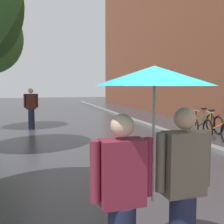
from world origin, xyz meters
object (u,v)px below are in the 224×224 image
object	(u,v)px
parked_bicycle_5	(206,125)
pedestrian_walking_midground	(31,108)
couple_under_umbrella	(154,142)
parked_bicycle_4	(221,128)
parked_bicycle_6	(199,122)

from	to	relation	value
parked_bicycle_5	pedestrian_walking_midground	xyz separation A→B (m)	(-6.31, 3.19, 0.51)
pedestrian_walking_midground	couple_under_umbrella	bearing A→B (deg)	-83.49
parked_bicycle_4	pedestrian_walking_midground	size ratio (longest dim) A/B	0.67
parked_bicycle_4	pedestrian_walking_midground	bearing A→B (deg)	148.60
parked_bicycle_4	parked_bicycle_6	world-z (taller)	same
parked_bicycle_5	couple_under_umbrella	distance (m)	8.51
parked_bicycle_4	pedestrian_walking_midground	world-z (taller)	pedestrian_walking_midground
parked_bicycle_6	pedestrian_walking_midground	distance (m)	6.94
parked_bicycle_6	pedestrian_walking_midground	bearing A→B (deg)	159.15
parked_bicycle_4	parked_bicycle_6	size ratio (longest dim) A/B	1.02
couple_under_umbrella	parked_bicycle_4	bearing A→B (deg)	48.23
parked_bicycle_5	pedestrian_walking_midground	size ratio (longest dim) A/B	0.65
parked_bicycle_6	pedestrian_walking_midground	world-z (taller)	pedestrian_walking_midground
couple_under_umbrella	pedestrian_walking_midground	world-z (taller)	couple_under_umbrella
couple_under_umbrella	pedestrian_walking_midground	xyz separation A→B (m)	(-1.12, 9.86, -0.48)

